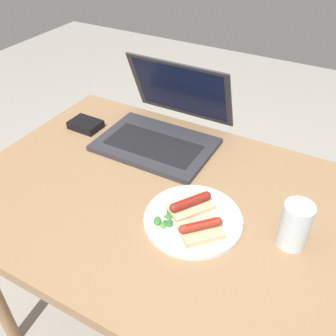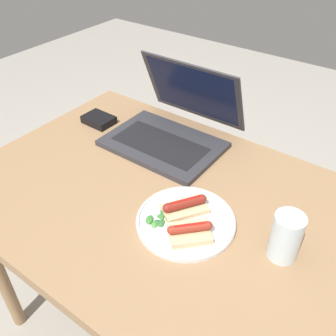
{
  "view_description": "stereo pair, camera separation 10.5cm",
  "coord_description": "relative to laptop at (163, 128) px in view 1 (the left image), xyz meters",
  "views": [
    {
      "loc": [
        0.39,
        -0.68,
        1.42
      ],
      "look_at": [
        -0.01,
        0.05,
        0.78
      ],
      "focal_mm": 40.0,
      "sensor_mm": 36.0,
      "label": 1
    },
    {
      "loc": [
        0.48,
        -0.62,
        1.42
      ],
      "look_at": [
        -0.01,
        0.05,
        0.78
      ],
      "focal_mm": 40.0,
      "sensor_mm": 36.0,
      "label": 2
    }
  ],
  "objects": [
    {
      "name": "ground_plane",
      "position": [
        0.14,
        -0.25,
        -0.76
      ],
      "size": [
        6.0,
        6.0,
        0.0
      ],
      "primitive_type": "plane",
      "color": "#9E998E"
    },
    {
      "name": "desk",
      "position": [
        0.14,
        -0.25,
        -0.12
      ],
      "size": [
        1.15,
        0.8,
        0.72
      ],
      "color": "#93704C",
      "rests_on": "ground_plane"
    },
    {
      "name": "laptop",
      "position": [
        0.0,
        0.0,
        0.0
      ],
      "size": [
        0.37,
        0.35,
        0.25
      ],
      "color": "#2D2D33",
      "rests_on": "desk"
    },
    {
      "name": "plate",
      "position": [
        0.26,
        -0.3,
        -0.04
      ],
      "size": [
        0.26,
        0.26,
        0.02
      ],
      "color": "silver",
      "rests_on": "desk"
    },
    {
      "name": "sausage_toast_left",
      "position": [
        0.3,
        -0.34,
        -0.02
      ],
      "size": [
        0.12,
        0.12,
        0.04
      ],
      "rotation": [
        0.0,
        0.0,
        3.95
      ],
      "color": "#D6B784",
      "rests_on": "plate"
    },
    {
      "name": "sausage_toast_middle",
      "position": [
        0.24,
        -0.27,
        -0.02
      ],
      "size": [
        0.12,
        0.13,
        0.04
      ],
      "rotation": [
        0.0,
        0.0,
        4.14
      ],
      "color": "#D6B784",
      "rests_on": "plate"
    },
    {
      "name": "salad_pile",
      "position": [
        0.2,
        -0.34,
        -0.03
      ],
      "size": [
        0.06,
        0.08,
        0.01
      ],
      "color": "#709E4C",
      "rests_on": "plate"
    },
    {
      "name": "drinking_glass",
      "position": [
        0.5,
        -0.25,
        0.02
      ],
      "size": [
        0.07,
        0.07,
        0.12
      ],
      "color": "silver",
      "rests_on": "desk"
    },
    {
      "name": "external_drive",
      "position": [
        -0.28,
        -0.07,
        -0.03
      ],
      "size": [
        0.11,
        0.08,
        0.03
      ],
      "rotation": [
        0.0,
        0.0,
        -0.02
      ],
      "color": "black",
      "rests_on": "desk"
    }
  ]
}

